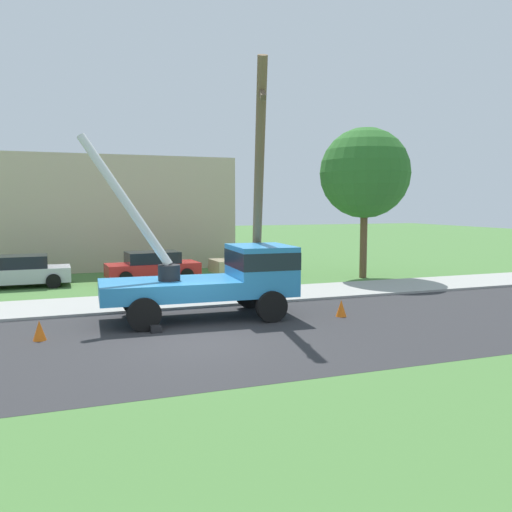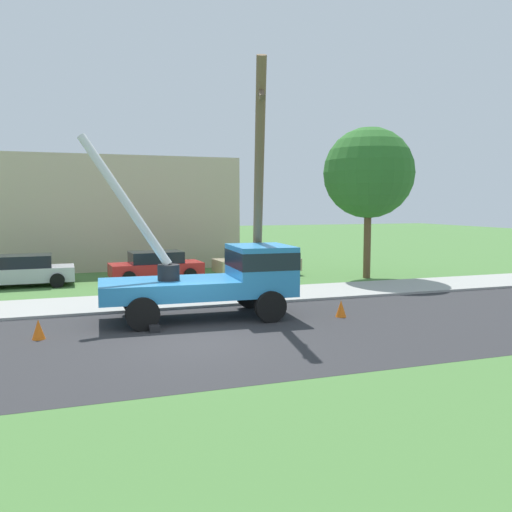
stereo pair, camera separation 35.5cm
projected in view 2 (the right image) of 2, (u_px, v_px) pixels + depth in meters
The scene contains 12 objects.
ground_plane at pixel (143, 280), 25.99m from camera, with size 120.00×120.00×0.00m, color #477538.
road_asphalt at pixel (196, 338), 14.70m from camera, with size 80.00×8.29×0.01m, color #2B2B2D.
sidewalk_strip at pixel (163, 301), 20.17m from camera, with size 80.00×3.35×0.10m, color #9E9E99.
utility_truck at pixel (223, 275), 17.41m from camera, with size 6.75×3.21×5.98m.
leaning_utility_pole at pixel (259, 188), 18.15m from camera, with size 1.41×4.09×8.36m.
traffic_cone_ahead at pixel (341, 309), 17.48m from camera, with size 0.36×0.36×0.56m, color orange.
traffic_cone_behind at pixel (38, 329), 14.58m from camera, with size 0.36×0.36×0.56m, color orange.
parked_sedan_silver at pixel (23, 271), 23.92m from camera, with size 4.43×2.07×1.42m.
parked_sedan_red at pixel (156, 266), 25.75m from camera, with size 4.51×2.21×1.42m.
parked_sedan_tan at pixel (257, 262), 27.68m from camera, with size 4.50×2.19×1.42m.
roadside_tree_near at pixel (369, 173), 26.20m from camera, with size 4.49×4.49×7.50m.
lowrise_building_backdrop at pixel (78, 213), 31.07m from camera, with size 18.00×6.00×6.40m, color #C6B293.
Camera 2 is at (-3.11, -14.16, 3.74)m, focal length 37.12 mm.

